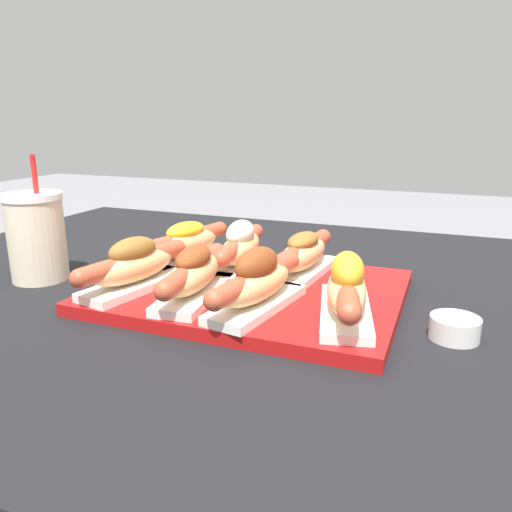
# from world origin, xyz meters

# --- Properties ---
(patio_table) EXTENTS (1.38, 0.99, 0.69)m
(patio_table) POSITION_xyz_m (0.00, 0.00, 0.34)
(patio_table) COLOR black
(patio_table) RESTS_ON ground_plane
(serving_tray) EXTENTS (0.43, 0.33, 0.02)m
(serving_tray) POSITION_xyz_m (-0.00, -0.05, 0.70)
(serving_tray) COLOR #B71414
(serving_tray) RESTS_ON patio_table
(hot_dog_0) EXTENTS (0.09, 0.21, 0.08)m
(hot_dog_0) POSITION_xyz_m (-0.15, -0.12, 0.74)
(hot_dog_0) COLOR white
(hot_dog_0) RESTS_ON serving_tray
(hot_dog_1) EXTENTS (0.08, 0.21, 0.07)m
(hot_dog_1) POSITION_xyz_m (-0.05, -0.12, 0.74)
(hot_dog_1) COLOR white
(hot_dog_1) RESTS_ON serving_tray
(hot_dog_2) EXTENTS (0.09, 0.21, 0.08)m
(hot_dog_2) POSITION_xyz_m (0.04, -0.13, 0.74)
(hot_dog_2) COLOR white
(hot_dog_2) RESTS_ON serving_tray
(hot_dog_3) EXTENTS (0.10, 0.21, 0.08)m
(hot_dog_3) POSITION_xyz_m (0.15, -0.11, 0.74)
(hot_dog_3) COLOR white
(hot_dog_3) RESTS_ON serving_tray
(hot_dog_4) EXTENTS (0.10, 0.21, 0.07)m
(hot_dog_4) POSITION_xyz_m (-0.15, 0.02, 0.74)
(hot_dog_4) COLOR white
(hot_dog_4) RESTS_ON serving_tray
(hot_dog_5) EXTENTS (0.08, 0.21, 0.08)m
(hot_dog_5) POSITION_xyz_m (-0.05, 0.03, 0.74)
(hot_dog_5) COLOR white
(hot_dog_5) RESTS_ON serving_tray
(hot_dog_6) EXTENTS (0.08, 0.21, 0.07)m
(hot_dog_6) POSITION_xyz_m (0.06, 0.03, 0.74)
(hot_dog_6) COLOR white
(hot_dog_6) RESTS_ON serving_tray
(sauce_bowl) EXTENTS (0.06, 0.06, 0.03)m
(sauce_bowl) POSITION_xyz_m (0.28, -0.09, 0.70)
(sauce_bowl) COLOR silver
(sauce_bowl) RESTS_ON patio_table
(drink_cup) EXTENTS (0.09, 0.09, 0.20)m
(drink_cup) POSITION_xyz_m (-0.35, -0.10, 0.76)
(drink_cup) COLOR beige
(drink_cup) RESTS_ON patio_table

